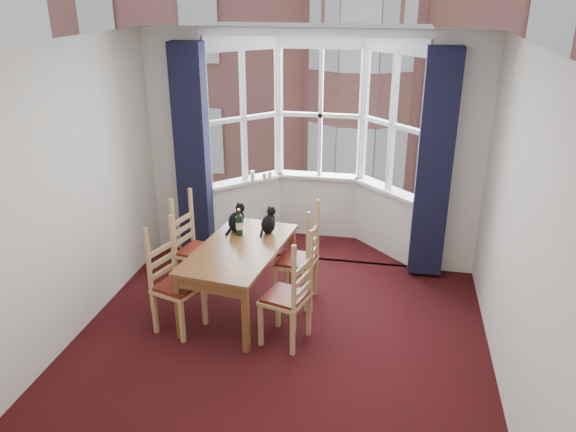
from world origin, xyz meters
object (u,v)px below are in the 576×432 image
(cat_left, at_px, (237,220))
(candle_tall, at_px, (252,175))
(candle_short, at_px, (264,177))
(wine_bottle, at_px, (239,224))
(candle_extra, at_px, (270,176))
(dining_table, at_px, (239,254))
(cat_right, at_px, (269,223))
(chair_left_far, at_px, (191,251))
(chair_right_near, at_px, (294,300))
(chair_right_far, at_px, (304,263))
(chair_left_near, at_px, (171,285))

(cat_left, relative_size, candle_tall, 2.53)
(candle_tall, bearing_deg, candle_short, 11.01)
(wine_bottle, relative_size, candle_extra, 2.61)
(dining_table, bearing_deg, wine_bottle, 104.47)
(dining_table, relative_size, candle_short, 16.23)
(dining_table, relative_size, cat_right, 5.33)
(cat_right, bearing_deg, chair_left_far, -173.48)
(chair_right_near, relative_size, candle_extra, 8.05)
(chair_right_near, xyz_separation_m, candle_extra, (-0.74, 2.26, 0.45))
(chair_right_near, distance_m, chair_right_far, 0.78)
(cat_left, height_order, candle_extra, cat_left)
(chair_left_near, xyz_separation_m, cat_right, (0.80, 0.88, 0.37))
(chair_left_far, distance_m, candle_short, 1.57)
(candle_short, bearing_deg, dining_table, -85.48)
(chair_right_far, bearing_deg, chair_right_near, -87.94)
(cat_right, bearing_deg, candle_tall, 111.61)
(chair_right_near, distance_m, candle_extra, 2.42)
(cat_left, distance_m, cat_right, 0.36)
(dining_table, xyz_separation_m, wine_bottle, (-0.08, 0.30, 0.21))
(chair_left_near, height_order, candle_short, candle_short)
(cat_left, bearing_deg, dining_table, -71.17)
(chair_left_far, relative_size, candle_short, 9.44)
(chair_left_near, distance_m, candle_short, 2.28)
(cat_left, relative_size, candle_extra, 2.82)
(dining_table, height_order, chair_left_far, chair_left_far)
(cat_left, bearing_deg, chair_left_near, -117.12)
(chair_right_far, relative_size, candle_short, 9.44)
(dining_table, relative_size, chair_right_near, 1.72)
(chair_right_far, relative_size, candle_extra, 8.05)
(chair_left_near, distance_m, candle_tall, 2.23)
(chair_left_far, height_order, chair_right_near, same)
(dining_table, bearing_deg, cat_left, 108.83)
(cat_left, distance_m, wine_bottle, 0.13)
(chair_right_near, distance_m, wine_bottle, 1.16)
(dining_table, distance_m, candle_extra, 1.78)
(chair_left_near, relative_size, wine_bottle, 3.09)
(cat_right, height_order, candle_extra, cat_right)
(dining_table, xyz_separation_m, chair_right_far, (0.64, 0.27, -0.17))
(chair_left_near, bearing_deg, cat_right, 47.82)
(candle_extra, bearing_deg, chair_right_near, -72.00)
(dining_table, relative_size, wine_bottle, 5.31)
(chair_left_near, distance_m, wine_bottle, 0.99)
(chair_right_far, bearing_deg, dining_table, -156.73)
(chair_right_far, bearing_deg, candle_short, 117.94)
(chair_left_near, relative_size, chair_right_far, 1.00)
(cat_left, height_order, cat_right, cat_left)
(chair_left_near, xyz_separation_m, candle_tall, (0.29, 2.16, 0.46))
(dining_table, xyz_separation_m, cat_right, (0.22, 0.43, 0.20))
(chair_right_far, height_order, candle_tall, candle_tall)
(cat_right, bearing_deg, chair_right_far, -19.94)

